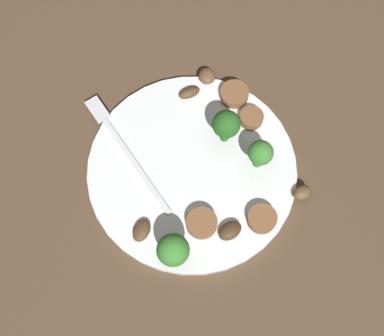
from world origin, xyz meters
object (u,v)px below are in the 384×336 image
at_px(plate, 192,169).
at_px(sausage_slice_3, 202,223).
at_px(sausage_slice_1, 262,219).
at_px(broccoli_floret_1, 173,250).
at_px(sausage_slice_0, 234,94).
at_px(mushroom_0, 189,93).
at_px(mushroom_2, 302,193).
at_px(mushroom_4, 207,76).
at_px(sausage_slice_2, 251,118).
at_px(mushroom_3, 231,230).
at_px(fork, 122,145).
at_px(broccoli_floret_0, 226,125).
at_px(broccoli_floret_2, 260,153).
at_px(mushroom_1, 142,230).

height_order(plate, sausage_slice_3, sausage_slice_3).
bearing_deg(sausage_slice_1, broccoli_floret_1, 83.55).
xyz_separation_m(sausage_slice_0, mushroom_0, (0.03, 0.05, -0.00)).
xyz_separation_m(mushroom_2, mushroom_4, (0.19, 0.02, -0.00)).
distance_m(sausage_slice_2, mushroom_4, 0.08).
bearing_deg(sausage_slice_2, broccoli_floret_1, 122.18).
distance_m(plate, sausage_slice_2, 0.10).
relative_size(mushroom_3, mushroom_4, 1.23).
distance_m(fork, broccoli_floret_1, 0.15).
bearing_deg(sausage_slice_2, mushroom_3, 139.26).
distance_m(sausage_slice_1, sausage_slice_3, 0.07).
bearing_deg(sausage_slice_0, mushroom_0, 58.71).
relative_size(broccoli_floret_0, broccoli_floret_2, 1.10).
bearing_deg(mushroom_1, fork, -14.26).
height_order(plate, sausage_slice_0, sausage_slice_0).
bearing_deg(sausage_slice_0, mushroom_4, 23.27).
bearing_deg(sausage_slice_1, mushroom_4, -10.97).
distance_m(sausage_slice_2, mushroom_3, 0.14).
xyz_separation_m(mushroom_0, mushroom_2, (-0.18, -0.05, 0.00)).
distance_m(broccoli_floret_1, mushroom_3, 0.07).
xyz_separation_m(mushroom_1, mushroom_2, (-0.05, -0.18, 0.00)).
height_order(broccoli_floret_2, sausage_slice_0, broccoli_floret_2).
relative_size(fork, mushroom_3, 6.35).
height_order(sausage_slice_1, mushroom_4, same).
bearing_deg(broccoli_floret_2, sausage_slice_2, -24.24).
bearing_deg(mushroom_3, sausage_slice_3, 47.10).
height_order(broccoli_floret_2, sausage_slice_3, broccoli_floret_2).
xyz_separation_m(fork, mushroom_1, (-0.11, 0.03, 0.00)).
height_order(fork, mushroom_2, mushroom_2).
distance_m(mushroom_3, mushroom_4, 0.20).
distance_m(fork, mushroom_1, 0.11).
distance_m(mushroom_2, mushroom_3, 0.10).
bearing_deg(sausage_slice_3, mushroom_4, -31.37).
distance_m(broccoli_floret_2, sausage_slice_3, 0.10).
bearing_deg(plate, fork, 42.22).
relative_size(sausage_slice_2, mushroom_2, 1.29).
bearing_deg(sausage_slice_3, sausage_slice_0, -43.18).
height_order(broccoli_floret_2, sausage_slice_2, broccoli_floret_2).
height_order(mushroom_0, mushroom_1, mushroom_0).
xyz_separation_m(plate, mushroom_4, (0.10, -0.08, 0.01)).
bearing_deg(broccoli_floret_1, broccoli_floret_0, -51.30).
distance_m(broccoli_floret_0, mushroom_3, 0.12).
xyz_separation_m(sausage_slice_3, mushroom_4, (0.16, -0.10, -0.00)).
relative_size(fork, mushroom_4, 7.79).
bearing_deg(plate, sausage_slice_0, -57.74).
xyz_separation_m(fork, broccoli_floret_0, (-0.05, -0.11, 0.03)).
bearing_deg(sausage_slice_1, mushroom_2, -86.10).
height_order(broccoli_floret_0, mushroom_0, broccoli_floret_0).
bearing_deg(broccoli_floret_1, mushroom_1, 24.08).
distance_m(plate, broccoli_floret_2, 0.09).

